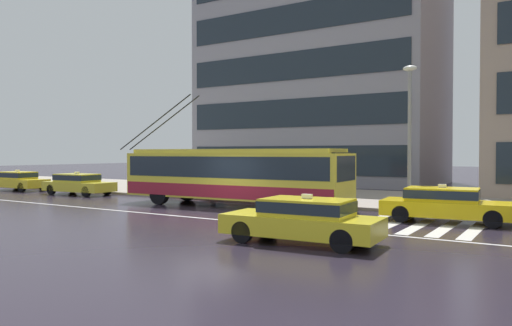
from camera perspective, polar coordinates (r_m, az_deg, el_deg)
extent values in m
plane|color=#26202B|center=(20.38, -5.23, -5.98)|extent=(160.00, 160.00, 0.00)
cube|color=gray|center=(28.48, 6.45, -3.79)|extent=(80.00, 10.00, 0.14)
cube|color=beige|center=(18.52, 12.98, -6.72)|extent=(0.44, 4.40, 0.01)
cube|color=beige|center=(18.25, 15.67, -6.85)|extent=(0.44, 4.40, 0.01)
cube|color=beige|center=(18.02, 18.44, -6.97)|extent=(0.44, 4.40, 0.01)
cube|color=beige|center=(17.83, 21.28, -7.08)|extent=(0.44, 4.40, 0.01)
cube|color=beige|center=(17.69, 24.16, -7.17)|extent=(0.44, 4.40, 0.01)
cube|color=silver|center=(19.45, -7.39, -6.32)|extent=(72.00, 0.14, 0.01)
cube|color=yellow|center=(23.14, -2.71, -1.46)|extent=(11.32, 2.86, 2.11)
cube|color=yellow|center=(23.11, -2.72, 1.39)|extent=(10.64, 2.59, 0.20)
cube|color=#1E2833|center=(23.12, -2.72, -0.42)|extent=(10.87, 2.88, 0.97)
cube|color=maroon|center=(23.18, -2.71, -3.13)|extent=(11.21, 2.89, 0.59)
cube|color=#1E2833|center=(20.63, 10.39, -0.64)|extent=(0.19, 2.21, 1.05)
cube|color=black|center=(20.67, 10.01, 0.84)|extent=(0.22, 1.91, 0.28)
cylinder|color=black|center=(26.23, -10.84, 4.51)|extent=(4.79, 0.21, 2.74)
cylinder|color=black|center=(25.71, -11.87, 4.57)|extent=(4.79, 0.21, 2.74)
cylinder|color=black|center=(22.38, 7.12, -4.00)|extent=(1.05, 0.33, 1.04)
cylinder|color=black|center=(20.37, 4.66, -4.51)|extent=(1.05, 0.33, 1.04)
cylinder|color=black|center=(26.19, -8.02, -3.24)|extent=(1.05, 0.33, 1.04)
cylinder|color=black|center=(24.50, -11.23, -3.56)|extent=(1.05, 0.33, 1.04)
cube|color=yellow|center=(13.89, 5.29, -7.25)|extent=(4.54, 1.98, 0.55)
cube|color=yellow|center=(13.75, 5.98, -5.17)|extent=(2.48, 1.63, 0.48)
cube|color=#1E2833|center=(13.75, 5.98, -5.07)|extent=(2.52, 1.65, 0.31)
cube|color=silver|center=(13.72, 5.98, -3.88)|extent=(0.29, 0.17, 0.12)
cylinder|color=black|center=(13.90, -1.61, -8.06)|extent=(0.63, 0.23, 0.62)
cylinder|color=black|center=(15.24, 1.37, -7.24)|extent=(0.63, 0.23, 0.62)
cylinder|color=black|center=(12.68, 10.03, -8.98)|extent=(0.63, 0.23, 0.62)
cylinder|color=black|center=(14.13, 12.08, -7.93)|extent=(0.63, 0.23, 0.62)
cube|color=yellow|center=(36.55, -25.97, -2.11)|extent=(4.38, 1.87, 0.55)
cube|color=yellow|center=(36.67, -26.13, -1.29)|extent=(2.38, 1.56, 0.48)
cube|color=#1E2833|center=(36.67, -26.13, -1.26)|extent=(2.43, 1.58, 0.31)
cube|color=silver|center=(36.66, -26.13, -0.81)|extent=(0.29, 0.17, 0.12)
cylinder|color=black|center=(35.83, -23.68, -2.47)|extent=(0.63, 0.22, 0.62)
cylinder|color=black|center=(34.95, -25.70, -2.58)|extent=(0.63, 0.22, 0.62)
cylinder|color=black|center=(38.17, -26.21, -2.27)|extent=(0.63, 0.22, 0.62)
cube|color=yellow|center=(19.19, 21.47, -4.98)|extent=(4.72, 2.19, 0.55)
cube|color=yellow|center=(19.17, 20.94, -3.44)|extent=(2.60, 1.77, 0.48)
cube|color=#1E2833|center=(19.16, 20.94, -3.36)|extent=(2.64, 1.79, 0.31)
cube|color=silver|center=(19.14, 20.95, -2.51)|extent=(0.29, 0.18, 0.12)
cylinder|color=black|center=(19.93, 26.06, -5.36)|extent=(0.63, 0.25, 0.62)
cylinder|color=black|center=(18.31, 25.94, -5.93)|extent=(0.63, 0.25, 0.62)
cylinder|color=black|center=(20.23, 17.42, -5.20)|extent=(0.63, 0.25, 0.62)
cylinder|color=black|center=(18.64, 16.55, -5.74)|extent=(0.63, 0.25, 0.62)
cube|color=gold|center=(31.40, -19.98, -2.58)|extent=(4.65, 2.02, 0.55)
cube|color=gold|center=(31.51, -20.20, -1.64)|extent=(2.54, 1.66, 0.48)
cube|color=#1E2833|center=(31.51, -20.20, -1.59)|extent=(2.59, 1.68, 0.31)
cube|color=silver|center=(31.49, -20.21, -1.07)|extent=(0.29, 0.17, 0.12)
cylinder|color=black|center=(30.83, -17.03, -3.00)|extent=(0.63, 0.23, 0.62)
cylinder|color=black|center=(29.76, -19.23, -3.17)|extent=(0.63, 0.23, 0.62)
cylinder|color=black|center=(33.06, -20.65, -2.74)|extent=(0.63, 0.23, 0.62)
cylinder|color=black|center=(32.07, -22.81, -2.88)|extent=(0.63, 0.23, 0.62)
cylinder|color=gray|center=(25.03, 1.56, -1.46)|extent=(0.08, 0.08, 2.48)
cylinder|color=gray|center=(27.17, -5.43, -1.26)|extent=(0.08, 0.08, 2.48)
cylinder|color=gray|center=(26.40, 3.30, -1.32)|extent=(0.08, 0.08, 2.48)
cylinder|color=gray|center=(28.44, -3.49, -1.14)|extent=(0.08, 0.08, 2.48)
cube|color=#99ADB2|center=(27.37, -0.22, -1.13)|extent=(3.64, 0.04, 1.98)
cube|color=#B2B2B7|center=(26.68, -1.13, 1.45)|extent=(4.14, 1.88, 0.08)
cube|color=brown|center=(27.09, -0.67, -2.93)|extent=(2.68, 0.36, 0.08)
cylinder|color=navy|center=(26.11, 1.57, -3.21)|extent=(0.14, 0.14, 0.78)
cylinder|color=navy|center=(26.26, 1.69, -3.19)|extent=(0.14, 0.14, 0.78)
cylinder|color=#4B4139|center=(26.14, 1.63, -1.70)|extent=(0.42, 0.42, 0.59)
sphere|color=tan|center=(26.13, 1.63, -0.80)|extent=(0.23, 0.23, 0.23)
cylinder|color=black|center=(24.71, 8.04, -3.43)|extent=(0.14, 0.14, 0.82)
cylinder|color=black|center=(24.63, 8.35, -3.45)|extent=(0.14, 0.14, 0.82)
cylinder|color=#303131|center=(24.62, 8.20, -1.76)|extent=(0.42, 0.42, 0.63)
sphere|color=#CC968C|center=(24.60, 8.21, -0.76)|extent=(0.23, 0.23, 0.23)
cone|color=red|center=(24.53, 8.44, -0.07)|extent=(1.37, 1.37, 0.27)
cylinder|color=#333333|center=(24.55, 8.44, -1.31)|extent=(0.02, 0.02, 0.79)
cylinder|color=navy|center=(26.50, -5.19, -3.13)|extent=(0.14, 0.14, 0.81)
cylinder|color=navy|center=(26.55, -4.86, -3.12)|extent=(0.14, 0.14, 0.81)
cylinder|color=brown|center=(26.48, -5.03, -1.62)|extent=(0.50, 0.50, 0.59)
sphere|color=#E2B787|center=(26.46, -5.03, -0.73)|extent=(0.23, 0.23, 0.23)
cone|color=#374D9E|center=(26.49, -4.78, -0.08)|extent=(1.34, 1.34, 0.27)
cylinder|color=#333333|center=(26.51, -4.78, -1.21)|extent=(0.02, 0.02, 0.77)
cylinder|color=gray|center=(22.19, 17.51, 2.61)|extent=(0.16, 0.16, 5.95)
ellipsoid|color=silver|center=(22.48, 17.56, 10.52)|extent=(0.60, 0.32, 0.24)
cube|color=gray|center=(43.17, 7.70, 9.82)|extent=(19.39, 11.54, 18.02)
cube|color=#1E2833|center=(37.48, 4.01, 0.35)|extent=(18.23, 0.06, 2.16)
cube|color=#1E2833|center=(37.60, 4.02, 5.85)|extent=(18.23, 0.06, 2.16)
cube|color=#1E2833|center=(38.06, 4.02, 11.27)|extent=(18.23, 0.06, 2.16)
cube|color=#1E2833|center=(38.85, 4.03, 16.51)|extent=(18.23, 0.06, 2.16)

